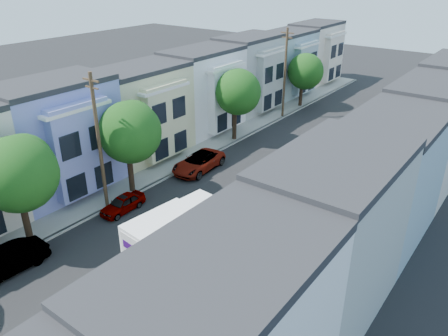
% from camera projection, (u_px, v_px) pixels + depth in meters
% --- Properties ---
extents(ground, '(160.00, 160.00, 0.00)m').
position_uv_depth(ground, '(147.00, 250.00, 27.79)').
color(ground, black).
rests_on(ground, ground).
extents(road_slab, '(12.00, 70.00, 0.02)m').
position_uv_depth(road_slab, '(270.00, 169.00, 38.62)').
color(road_slab, black).
rests_on(road_slab, ground).
extents(curb_left, '(0.30, 70.00, 0.15)m').
position_uv_depth(curb_left, '(216.00, 152.00, 41.87)').
color(curb_left, gray).
rests_on(curb_left, ground).
extents(curb_right, '(0.30, 70.00, 0.15)m').
position_uv_depth(curb_right, '(334.00, 187.00, 35.31)').
color(curb_right, gray).
rests_on(curb_right, ground).
extents(sidewalk_left, '(2.60, 70.00, 0.15)m').
position_uv_depth(sidewalk_left, '(206.00, 149.00, 42.58)').
color(sidewalk_left, gray).
rests_on(sidewalk_left, ground).
extents(sidewalk_right, '(2.60, 70.00, 0.15)m').
position_uv_depth(sidewalk_right, '(350.00, 192.00, 34.61)').
color(sidewalk_right, gray).
rests_on(sidewalk_right, ground).
extents(centerline, '(0.12, 70.00, 0.01)m').
position_uv_depth(centerline, '(270.00, 169.00, 38.62)').
color(centerline, gold).
rests_on(centerline, ground).
extents(townhouse_row_left, '(5.00, 70.00, 8.50)m').
position_uv_depth(townhouse_row_left, '(177.00, 141.00, 44.67)').
color(townhouse_row_left, '#95AEB9').
rests_on(townhouse_row_left, ground).
extents(townhouse_row_right, '(5.00, 70.00, 8.50)m').
position_uv_depth(townhouse_row_right, '(398.00, 207.00, 32.58)').
color(townhouse_row_right, '#95AEB9').
rests_on(townhouse_row_right, ground).
extents(tree_b, '(4.70, 4.70, 7.50)m').
position_uv_depth(tree_b, '(18.00, 174.00, 26.08)').
color(tree_b, black).
rests_on(tree_b, ground).
extents(tree_c, '(4.70, 4.70, 7.50)m').
position_uv_depth(tree_c, '(129.00, 132.00, 32.45)').
color(tree_c, black).
rests_on(tree_c, ground).
extents(tree_d, '(4.50, 4.50, 7.35)m').
position_uv_depth(tree_d, '(237.00, 92.00, 42.53)').
color(tree_d, black).
rests_on(tree_d, ground).
extents(tree_e, '(4.37, 4.37, 6.69)m').
position_uv_depth(tree_e, '(305.00, 71.00, 53.08)').
color(tree_e, black).
rests_on(tree_e, ground).
extents(tree_far_r, '(3.10, 3.10, 5.60)m').
position_uv_depth(tree_far_r, '(408.00, 100.00, 43.82)').
color(tree_far_r, black).
rests_on(tree_far_r, ground).
extents(utility_pole_near, '(1.60, 0.26, 10.00)m').
position_uv_depth(utility_pole_near, '(99.00, 143.00, 30.43)').
color(utility_pole_near, '#42301E').
rests_on(utility_pole_near, ground).
extents(utility_pole_far, '(1.60, 0.26, 10.00)m').
position_uv_depth(utility_pole_far, '(285.00, 74.00, 49.22)').
color(utility_pole_far, '#42301E').
rests_on(utility_pole_far, ground).
extents(fedex_truck, '(2.52, 6.53, 3.13)m').
position_uv_depth(fedex_truck, '(176.00, 232.00, 26.55)').
color(fedex_truck, white).
rests_on(fedex_truck, ground).
extents(lead_sedan, '(2.34, 4.49, 1.39)m').
position_uv_depth(lead_sedan, '(259.00, 186.00, 34.15)').
color(lead_sedan, black).
rests_on(lead_sedan, ground).
extents(parked_left_b, '(1.76, 4.65, 1.53)m').
position_uv_depth(parked_left_b, '(7.00, 262.00, 25.46)').
color(parked_left_b, black).
rests_on(parked_left_b, ground).
extents(parked_left_c, '(1.53, 3.82, 1.23)m').
position_uv_depth(parked_left_c, '(123.00, 204.00, 31.86)').
color(parked_left_c, '#A2A2A2').
rests_on(parked_left_c, ground).
extents(parked_left_d, '(2.82, 5.56, 1.51)m').
position_uv_depth(parked_left_d, '(199.00, 162.00, 38.04)').
color(parked_left_d, '#561312').
rests_on(parked_left_d, ground).
extents(parked_right_b, '(2.22, 4.63, 1.35)m').
position_uv_depth(parked_right_b, '(187.00, 288.00, 23.59)').
color(parked_right_b, white).
rests_on(parked_right_b, ground).
extents(parked_right_c, '(2.24, 4.56, 1.33)m').
position_uv_depth(parked_right_c, '(342.00, 161.00, 38.56)').
color(parked_right_c, black).
rests_on(parked_right_c, ground).
extents(parked_right_d, '(1.55, 4.18, 1.38)m').
position_uv_depth(parked_right_d, '(376.00, 132.00, 44.87)').
color(parked_right_d, '#07183B').
rests_on(parked_right_d, ground).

